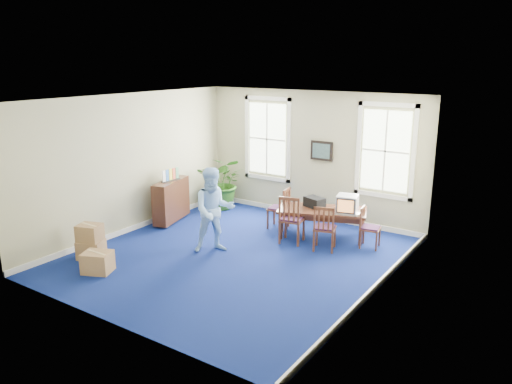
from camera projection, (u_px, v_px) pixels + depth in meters
The scene contains 25 objects.
floor at pixel (236, 256), 10.30m from camera, with size 6.50×6.50×0.00m, color navy.
ceiling at pixel (234, 99), 9.47m from camera, with size 6.50×6.50×0.00m, color white.
wall_back at pixel (311, 155), 12.49m from camera, with size 6.50×6.50×0.00m, color tan.
wall_front at pixel (104, 225), 7.27m from camera, with size 6.50×6.50×0.00m, color tan.
wall_left at pixel (130, 164), 11.49m from camera, with size 6.50×6.50×0.00m, color tan.
wall_right at pixel (381, 205), 8.27m from camera, with size 6.50×6.50×0.00m, color tan.
baseboard_back at pixel (309, 214), 12.86m from camera, with size 6.00×0.04×0.12m, color white.
baseboard_left at pixel (135, 227), 11.88m from camera, with size 0.04×6.50×0.12m, color white.
baseboard_right at pixel (374, 289), 8.68m from camera, with size 0.04×6.50×0.12m, color white.
window_left at pixel (267, 139), 13.09m from camera, with size 1.40×0.12×2.20m, color white, non-canonical shape.
window_right at pixel (385, 151), 11.37m from camera, with size 1.40×0.12×2.20m, color white, non-canonical shape.
wall_picture at pixel (322, 151), 12.25m from camera, with size 0.58×0.06×0.48m, color black, non-canonical shape.
conference_table at pixel (322, 223), 11.31m from camera, with size 1.95×0.89×0.67m, color #452316, non-canonical shape.
crt_tv at pixel (347, 204), 10.90m from camera, with size 0.44×0.48×0.40m, color #B7B7BC, non-canonical shape.
game_console at pixel (357, 214), 10.77m from camera, with size 0.14×0.18×0.04m, color white.
equipment_bag at pixel (315, 202), 11.35m from camera, with size 0.46×0.30×0.23m, color black.
chair_near_left at pixel (292, 219), 10.94m from camera, with size 0.49×0.49×1.09m, color brown, non-canonical shape.
chair_near_right at pixel (325, 227), 10.52m from camera, with size 0.45×0.45×1.00m, color brown, non-canonical shape.
chair_end_left at pixel (278, 208), 11.89m from camera, with size 0.44×0.44×0.99m, color brown, non-canonical shape.
chair_end_right at pixel (371, 228), 10.66m from camera, with size 0.40×0.40×0.89m, color brown, non-canonical shape.
man at pixel (214, 210), 10.34m from camera, with size 0.88×0.68×1.80m, color #96C6FF.
credenza at pixel (171, 202), 12.36m from camera, with size 0.36×1.28×1.00m, color #452316.
brochure_rack at pixel (171, 176), 12.18m from camera, with size 0.13×0.71×0.31m, color #99999E, non-canonical shape.
potted_plant at pixel (223, 182), 13.41m from camera, with size 1.30×1.13×1.44m, color #204A12.
cardboard_boxes at pixel (100, 241), 10.06m from camera, with size 1.33×1.33×0.76m, color #A4774C, non-canonical shape.
Camera 1 is at (5.69, -7.75, 3.94)m, focal length 35.00 mm.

